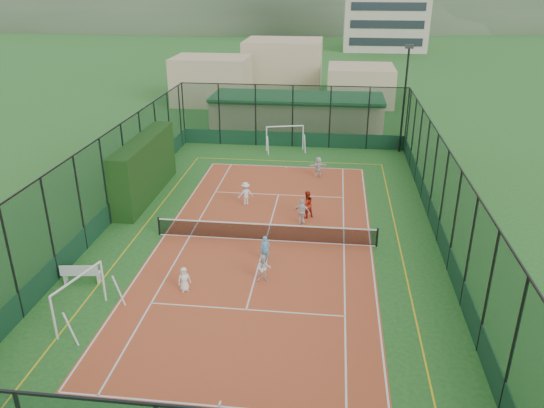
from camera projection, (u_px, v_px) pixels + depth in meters
The scene contains 19 objects.
ground at pixel (266, 240), 28.05m from camera, with size 300.00×300.00×0.00m, color #1E5923.
court_slab at pixel (266, 240), 28.04m from camera, with size 11.17×23.97×0.01m, color #AA4825.
tennis_net at pixel (266, 231), 27.84m from camera, with size 11.67×0.12×1.06m, color black, non-canonical shape.
perimeter_fence at pixel (265, 197), 27.06m from camera, with size 18.12×34.12×5.00m, color #11331B, non-canonical shape.
floodlight_ne at pixel (404, 100), 40.63m from camera, with size 0.60×0.26×8.25m, color black, non-canonical shape.
clubhouse at pixel (297, 113), 47.49m from camera, with size 15.20×7.20×3.15m, color tan, non-canonical shape.
distant_hills at pixel (327, 21), 164.87m from camera, with size 200.00×60.00×24.00m, color #384C33, non-canonical shape.
hedge_left at pixel (145, 168), 33.09m from camera, with size 1.28×8.51×3.72m, color black.
white_bench at pixel (81, 273), 24.06m from camera, with size 1.73×0.47×0.97m, color white, non-canonical shape.
futsal_goal_near at pixel (80, 299), 21.27m from camera, with size 0.86×2.96×1.91m, color white, non-canonical shape.
futsal_goal_far at pixel (285, 138), 42.23m from camera, with size 3.05×0.88×1.97m, color white, non-canonical shape.
child_near_left at pixel (184, 279), 23.33m from camera, with size 0.56×0.37×1.15m, color white.
child_near_mid at pixel (265, 249), 25.78m from camera, with size 0.48×0.31×1.30m, color #50A9E3.
child_near_right at pixel (264, 268), 24.05m from camera, with size 0.64×0.50×1.31m, color white.
child_far_left at pixel (246, 194), 32.12m from camera, with size 0.94×0.54×1.45m, color silver.
child_far_right at pixel (302, 212), 29.60m from camera, with size 0.87×0.36×1.49m, color silver.
child_far_back at pixel (318, 167), 36.69m from camera, with size 1.32×0.42×1.43m, color silver.
coach at pixel (307, 204), 30.41m from camera, with size 0.79×0.61×1.62m, color #B22513.
tennis_balls at pixel (270, 228), 29.35m from camera, with size 4.52×1.43×0.07m.
Camera 1 is at (3.26, -24.79, 12.86)m, focal length 35.00 mm.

